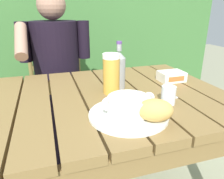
{
  "coord_description": "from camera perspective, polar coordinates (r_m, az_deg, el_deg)",
  "views": [
    {
      "loc": [
        -0.2,
        -0.87,
        1.1
      ],
      "look_at": [
        0.03,
        -0.13,
        0.81
      ],
      "focal_mm": 34.53,
      "sensor_mm": 36.0,
      "label": 1
    }
  ],
  "objects": [
    {
      "name": "person_eating",
      "position": [
        1.57,
        -14.42,
        6.13
      ],
      "size": [
        0.48,
        0.47,
        1.23
      ],
      "color": "black",
      "rests_on": "ground_plane"
    },
    {
      "name": "soup_bowl",
      "position": [
        0.77,
        4.43,
        -4.04
      ],
      "size": [
        0.2,
        0.15,
        0.07
      ],
      "color": "white",
      "rests_on": "serving_plate"
    },
    {
      "name": "bread_roll",
      "position": [
        0.73,
        11.35,
        -5.36
      ],
      "size": [
        0.14,
        0.13,
        0.07
      ],
      "color": "tan",
      "rests_on": "serving_plate"
    },
    {
      "name": "water_glass_small",
      "position": [
        0.9,
        14.7,
        -1.45
      ],
      "size": [
        0.06,
        0.06,
        0.07
      ],
      "color": "silver",
      "rests_on": "dining_table"
    },
    {
      "name": "butter_tub",
      "position": [
        1.19,
        15.43,
        3.4
      ],
      "size": [
        0.13,
        0.1,
        0.05
      ],
      "color": "white",
      "rests_on": "dining_table"
    },
    {
      "name": "beer_bottle",
      "position": [
        1.03,
        1.84,
        5.41
      ],
      "size": [
        0.06,
        0.06,
        0.23
      ],
      "color": "gray",
      "rests_on": "dining_table"
    },
    {
      "name": "serving_plate",
      "position": [
        0.78,
        4.35,
        -6.62
      ],
      "size": [
        0.29,
        0.29,
        0.01
      ],
      "color": "white",
      "rests_on": "dining_table"
    },
    {
      "name": "table_knife",
      "position": [
        0.92,
        12.18,
        -2.95
      ],
      "size": [
        0.16,
        0.04,
        0.01
      ],
      "color": "silver",
      "rests_on": "dining_table"
    },
    {
      "name": "chair_near_diner",
      "position": [
        1.83,
        -14.07,
        0.13
      ],
      "size": [
        0.43,
        0.42,
        0.95
      ],
      "color": "brown",
      "rests_on": "ground_plane"
    },
    {
      "name": "beer_glass",
      "position": [
        0.97,
        -0.18,
        4.24
      ],
      "size": [
        0.08,
        0.08,
        0.18
      ],
      "color": "gold",
      "rests_on": "dining_table"
    },
    {
      "name": "hedge_backdrop",
      "position": [
        2.46,
        -10.0,
        16.13
      ],
      "size": [
        3.24,
        0.85,
        2.23
      ],
      "color": "#3B6A33",
      "rests_on": "ground_plane"
    },
    {
      "name": "dining_table",
      "position": [
        1.01,
        -3.83,
        -6.88
      ],
      "size": [
        1.18,
        0.83,
        0.74
      ],
      "color": "brown",
      "rests_on": "ground_plane"
    }
  ]
}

